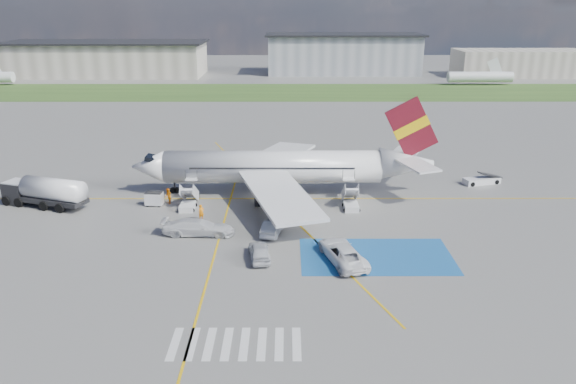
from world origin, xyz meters
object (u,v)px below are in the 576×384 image
Objects in this scene: car_silver_a at (259,251)px; gpu_cart at (154,199)px; fuel_tanker at (45,194)px; car_silver_b at (273,227)px; airliner at (285,167)px; belt_loader at (482,181)px; van_white_a at (343,250)px; van_white_b at (198,225)px.

gpu_cart is at bearing -55.85° from car_silver_a.
fuel_tanker is 28.76m from car_silver_a.
car_silver_b is (1.06, 5.88, -0.03)m from car_silver_a.
airliner is 13.00m from car_silver_b.
belt_loader is 30.36m from van_white_a.
van_white_b is at bearing -39.17° from van_white_a.
airliner is at bearing 28.38° from fuel_tanker.
fuel_tanker reaches higher than belt_loader.
airliner is at bearing 172.72° from belt_loader.
fuel_tanker is at bearing -5.11° from car_silver_b.
van_white_b reaches higher than belt_loader.
airliner reaches higher than van_white_a.
car_silver_b is 9.03m from van_white_a.
car_silver_a is at bearing -96.99° from airliner.
car_silver_a is 7.55m from van_white_a.
fuel_tanker is 5.11× the size of gpu_cart.
van_white_a reaches higher than car_silver_b.
fuel_tanker is 1.92× the size of van_white_b.
car_silver_a is at bearing -156.83° from belt_loader.
car_silver_a is 0.84× the size of van_white_b.
car_silver_a is (-27.68, -22.31, 0.39)m from belt_loader.
belt_loader is 35.55m from car_silver_a.
airliner is 3.52× the size of fuel_tanker.
car_silver_b is at bearing -59.89° from van_white_a.
van_white_a is (5.26, -18.95, -2.32)m from airliner.
airliner is 18.87m from car_silver_a.
van_white_a is at bearing -147.28° from belt_loader.
gpu_cart is at bearing 19.97° from fuel_tanker.
car_silver_a reaches higher than car_silver_b.
belt_loader is at bearing -61.22° from van_white_b.
belt_loader is 1.16× the size of car_silver_a.
van_white_a reaches higher than car_silver_a.
car_silver_a is 8.56m from van_white_b.
fuel_tanker is at bearing 68.73° from van_white_b.
van_white_b is at bearing -49.02° from car_silver_a.
car_silver_b is at bearing -95.50° from airliner.
van_white_b is (-13.98, 6.04, -0.00)m from van_white_a.
fuel_tanker reaches higher than van_white_a.
car_silver_b is at bearing -108.01° from car_silver_a.
airliner is 25.86m from belt_loader.
gpu_cart is at bearing -163.88° from airliner.
belt_loader is at bearing -136.27° from car_silver_b.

